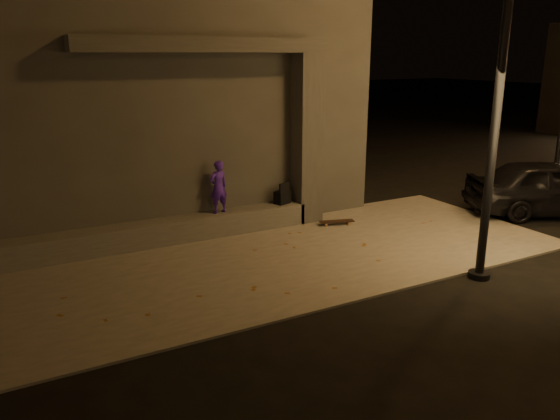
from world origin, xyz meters
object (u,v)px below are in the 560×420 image
column (307,140)px  car_a (552,188)px  skateboarder (218,187)px  street_lamp_0 (507,13)px  backpack (282,196)px  skateboard (337,222)px

column → car_a: 5.85m
skateboarder → car_a: size_ratio=0.28×
street_lamp_0 → column: bearing=102.1°
backpack → car_a: (5.87, -2.25, -0.00)m
backpack → street_lamp_0: (1.49, -4.15, 3.53)m
skateboarder → street_lamp_0: 6.00m
skateboarder → street_lamp_0: street_lamp_0 is taller
skateboarder → car_a: (7.34, -2.25, -0.38)m
backpack → skateboard: size_ratio=0.61×
backpack → car_a: car_a is taller
column → backpack: column is taller
backpack → column: bearing=-19.1°
column → street_lamp_0: (0.89, -4.15, 2.35)m
skateboarder → skateboard: bearing=155.6°
skateboard → street_lamp_0: street_lamp_0 is taller
skateboarder → skateboard: skateboarder is taller
column → skateboarder: 2.23m
backpack → street_lamp_0: street_lamp_0 is taller
street_lamp_0 → car_a: bearing=23.4°
column → street_lamp_0: street_lamp_0 is taller
street_lamp_0 → car_a: (4.37, 1.89, -3.54)m
backpack → street_lamp_0: 5.65m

